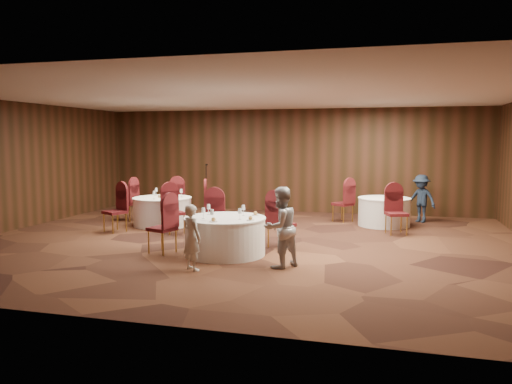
% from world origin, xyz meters
% --- Properties ---
extents(ground, '(12.00, 12.00, 0.00)m').
position_xyz_m(ground, '(0.00, 0.00, 0.00)').
color(ground, black).
rests_on(ground, ground).
extents(room_shell, '(12.00, 12.00, 12.00)m').
position_xyz_m(room_shell, '(0.00, 0.00, 1.96)').
color(room_shell, silver).
rests_on(room_shell, ground).
extents(table_main, '(1.60, 1.60, 0.74)m').
position_xyz_m(table_main, '(-0.04, -1.23, 0.38)').
color(table_main, silver).
rests_on(table_main, ground).
extents(table_left, '(1.54, 1.54, 0.74)m').
position_xyz_m(table_left, '(-2.72, 1.55, 0.38)').
color(table_left, silver).
rests_on(table_left, ground).
extents(table_right, '(1.35, 1.35, 0.74)m').
position_xyz_m(table_right, '(2.92, 3.00, 0.38)').
color(table_right, silver).
rests_on(table_right, ground).
extents(chairs_main, '(2.87, 2.02, 1.00)m').
position_xyz_m(chairs_main, '(-0.36, -0.58, 0.50)').
color(chairs_main, '#420D15').
rests_on(chairs_main, ground).
extents(chairs_left, '(3.17, 3.08, 1.00)m').
position_xyz_m(chairs_left, '(-2.71, 1.55, 0.50)').
color(chairs_left, '#420D15').
rests_on(chairs_left, ground).
extents(chairs_right, '(2.10, 2.22, 1.00)m').
position_xyz_m(chairs_right, '(2.52, 2.63, 0.50)').
color(chairs_right, '#420D15').
rests_on(chairs_right, ground).
extents(tabletop_main, '(1.13, 1.11, 0.22)m').
position_xyz_m(tabletop_main, '(0.08, -1.33, 0.84)').
color(tabletop_main, silver).
rests_on(tabletop_main, table_main).
extents(tabletop_left, '(0.87, 0.82, 0.22)m').
position_xyz_m(tabletop_left, '(-2.71, 1.57, 0.82)').
color(tabletop_left, silver).
rests_on(tabletop_left, table_left).
extents(tabletop_right, '(0.08, 0.08, 0.22)m').
position_xyz_m(tabletop_right, '(3.09, 2.79, 0.90)').
color(tabletop_right, silver).
rests_on(tabletop_right, table_right).
extents(mic_stand, '(0.24, 0.24, 1.50)m').
position_xyz_m(mic_stand, '(-2.52, 4.28, 0.43)').
color(mic_stand, black).
rests_on(mic_stand, ground).
extents(woman_a, '(0.50, 0.46, 1.15)m').
position_xyz_m(woman_a, '(-0.22, -2.49, 0.58)').
color(woman_a, silver).
rests_on(woman_a, ground).
extents(woman_b, '(0.85, 0.88, 1.43)m').
position_xyz_m(woman_b, '(1.21, -1.90, 0.72)').
color(woman_b, '#ADADB1').
rests_on(woman_b, ground).
extents(man_c, '(0.97, 0.86, 1.30)m').
position_xyz_m(man_c, '(3.89, 3.84, 0.65)').
color(man_c, '#151F30').
rests_on(man_c, ground).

